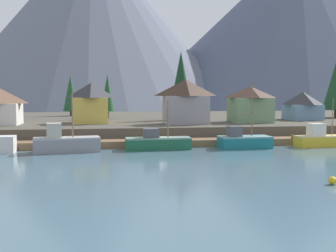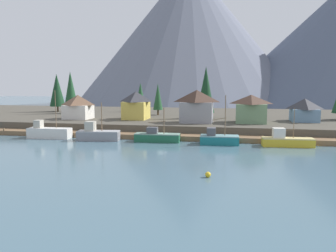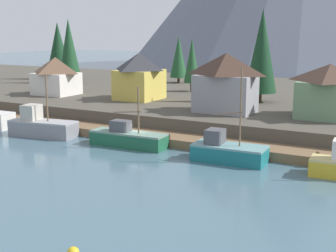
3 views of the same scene
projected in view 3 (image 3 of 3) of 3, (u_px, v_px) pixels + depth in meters
The scene contains 15 objects.
ground_plane at pixel (209, 120), 70.90m from camera, with size 400.00×400.00×1.00m, color #476675.
dock at pixel (147, 136), 55.24m from camera, with size 80.00×4.00×1.60m.
shoreline_bank at pixel (237, 99), 80.85m from camera, with size 400.00×56.00×2.50m, color #4C473D.
fishing_boat_grey at pixel (42, 126), 57.49m from camera, with size 8.76×4.00×7.71m.
fishing_boat_green at pixel (128, 138), 52.28m from camera, with size 8.96×2.85×6.82m.
fishing_boat_teal at pixel (228, 151), 46.22m from camera, with size 7.34×3.48×9.34m.
house_yellow at pixel (139, 76), 70.92m from camera, with size 6.10×6.89×7.04m.
house_green at pixel (329, 90), 55.61m from camera, with size 7.06×6.87×6.44m.
house_white at pixel (56, 75), 76.35m from camera, with size 6.76×5.87×6.11m.
house_grey at pixel (226, 82), 59.30m from camera, with size 7.68×5.16×7.54m.
conifer_near_left at pixel (58, 47), 100.40m from camera, with size 4.90×4.90×12.15m.
conifer_near_right at pixel (69, 46), 92.42m from camera, with size 4.08×4.08×12.70m.
conifer_mid_left at pixel (192, 61), 79.86m from camera, with size 2.77×2.77×9.11m.
conifer_back_left at pixel (262, 51), 67.35m from camera, with size 4.62×4.62×13.40m.
conifer_back_right at pixel (179, 57), 93.45m from camera, with size 3.50×3.50×9.33m.
Camera 3 is at (28.20, -44.01, 12.68)m, focal length 49.97 mm.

